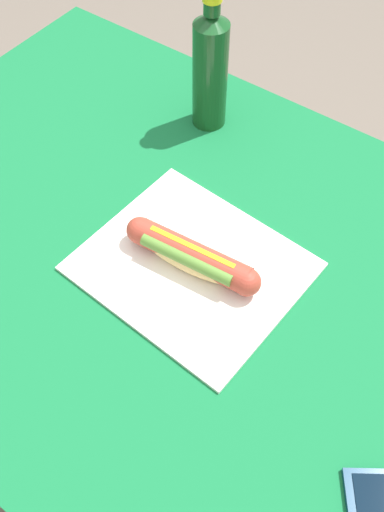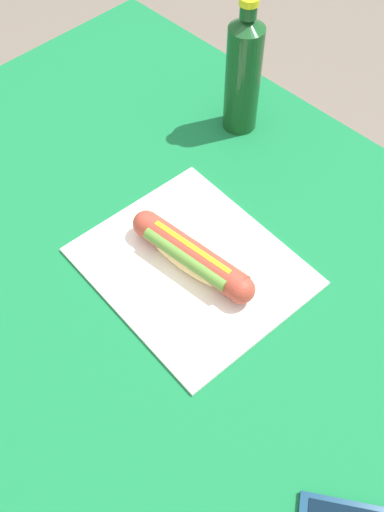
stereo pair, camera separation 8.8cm
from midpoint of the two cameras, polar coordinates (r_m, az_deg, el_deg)
The scene contains 5 objects.
ground_plane at distance 1.59m, azimuth -2.50°, elevation -16.14°, with size 6.00×6.00×0.00m, color #6B6056.
dining_table at distance 1.03m, azimuth -3.71°, elevation -4.39°, with size 1.20×0.85×0.75m.
paper_wrapper at distance 0.90m, azimuth -2.79°, elevation -1.20°, with size 0.32×0.27×0.01m, color white.
hot_dog at distance 0.88m, azimuth -2.89°, elevation -0.20°, with size 0.23×0.07×0.05m.
soda_bottle at distance 1.06m, azimuth -0.72°, elevation 17.42°, with size 0.06×0.06×0.25m.
Camera 1 is at (-0.34, 0.43, 1.49)m, focal length 41.44 mm.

